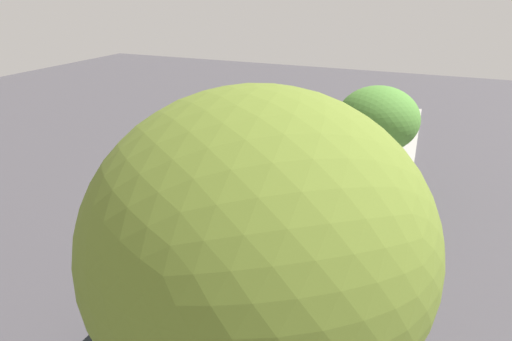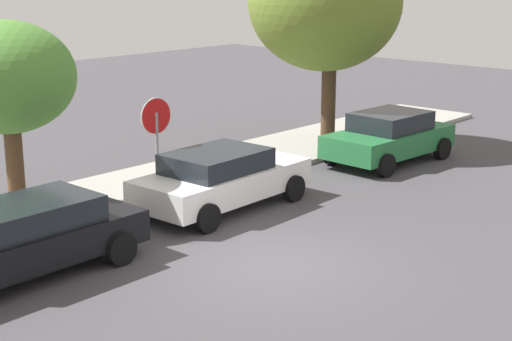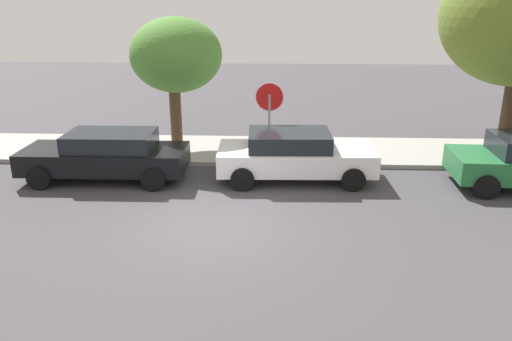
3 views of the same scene
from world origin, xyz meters
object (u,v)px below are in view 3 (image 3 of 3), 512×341
street_tree_mid_block (176,56)px  parked_car_white (294,154)px  fire_hydrant (364,154)px  stop_sign (269,108)px  parked_car_black (107,155)px

street_tree_mid_block → parked_car_white: bearing=-34.6°
street_tree_mid_block → fire_hydrant: street_tree_mid_block is taller
stop_sign → fire_hydrant: bearing=0.7°
stop_sign → fire_hydrant: size_ratio=3.57×
fire_hydrant → street_tree_mid_block: bearing=168.7°
parked_car_white → parked_car_black: bearing=-177.3°
stop_sign → parked_car_black: bearing=-160.6°
parked_car_white → street_tree_mid_block: 5.19m
parked_car_white → fire_hydrant: parked_car_white is taller
stop_sign → street_tree_mid_block: street_tree_mid_block is taller
parked_car_white → street_tree_mid_block: street_tree_mid_block is taller
parked_car_black → fire_hydrant: 7.72m
stop_sign → parked_car_white: stop_sign is taller
parked_car_black → street_tree_mid_block: size_ratio=1.04×
parked_car_white → parked_car_black: size_ratio=0.97×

